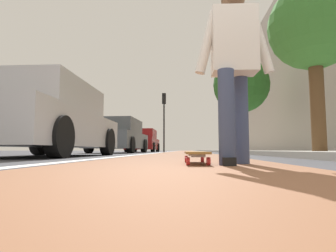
{
  "coord_description": "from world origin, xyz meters",
  "views": [
    {
      "loc": [
        -1.13,
        -0.12,
        0.13
      ],
      "look_at": [
        10.01,
        0.65,
        1.12
      ],
      "focal_mm": 28.98,
      "sensor_mm": 36.0,
      "label": 1
    }
  ],
  "objects": [
    {
      "name": "skateboard",
      "position": [
        1.47,
        -0.21,
        0.09
      ],
      "size": [
        0.85,
        0.22,
        0.11
      ],
      "color": "red",
      "rests_on": "ground"
    },
    {
      "name": "street_tree_mid",
      "position": [
        13.06,
        -2.98,
        3.51
      ],
      "size": [
        2.9,
        2.9,
        4.97
      ],
      "color": "brown",
      "rests_on": "ground"
    },
    {
      "name": "bike_lane_paint",
      "position": [
        24.0,
        0.0,
        0.0
      ],
      "size": [
        56.0,
        2.07,
        0.0
      ],
      "primitive_type": "cube",
      "color": "brown",
      "rests_on": "ground"
    },
    {
      "name": "lane_stripe_white",
      "position": [
        20.0,
        1.19,
        0.0
      ],
      "size": [
        52.0,
        0.16,
        0.01
      ],
      "primitive_type": "cube",
      "color": "silver",
      "rests_on": "ground"
    },
    {
      "name": "parked_car_far",
      "position": [
        16.64,
        2.76,
        0.7
      ],
      "size": [
        4.22,
        1.86,
        1.46
      ],
      "color": "maroon",
      "rests_on": "ground"
    },
    {
      "name": "parked_car_near",
      "position": [
        4.23,
        2.75,
        0.72
      ],
      "size": [
        4.23,
        2.0,
        1.5
      ],
      "color": "#B7B7BC",
      "rests_on": "ground"
    },
    {
      "name": "ground_plane",
      "position": [
        10.0,
        0.0,
        0.0
      ],
      "size": [
        80.0,
        80.0,
        0.0
      ],
      "primitive_type": "plane",
      "color": "#38383D"
    },
    {
      "name": "building_facade",
      "position": [
        22.0,
        -6.34,
        4.87
      ],
      "size": [
        40.0,
        1.2,
        9.73
      ],
      "primitive_type": "cube",
      "color": "gray",
      "rests_on": "ground"
    },
    {
      "name": "street_tree_near",
      "position": [
        4.94,
        -2.98,
        2.87
      ],
      "size": [
        1.98,
        1.98,
        3.91
      ],
      "color": "brown",
      "rests_on": "ground"
    },
    {
      "name": "traffic_light",
      "position": [
        19.02,
        1.59,
        3.03
      ],
      "size": [
        0.33,
        0.28,
        4.4
      ],
      "color": "#2D2D2D",
      "rests_on": "ground"
    },
    {
      "name": "parked_car_mid",
      "position": [
        10.86,
        2.92,
        0.72
      ],
      "size": [
        4.38,
        2.06,
        1.49
      ],
      "color": "#4C5156",
      "rests_on": "ground"
    },
    {
      "name": "sidewalk_curb",
      "position": [
        18.0,
        -3.38,
        0.05
      ],
      "size": [
        52.0,
        3.2,
        0.11
      ],
      "primitive_type": "cube",
      "color": "#9E9B93",
      "rests_on": "ground"
    },
    {
      "name": "skater_person",
      "position": [
        1.32,
        -0.55,
        0.94
      ],
      "size": [
        0.47,
        0.72,
        1.64
      ],
      "color": "#384260",
      "rests_on": "ground"
    }
  ]
}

